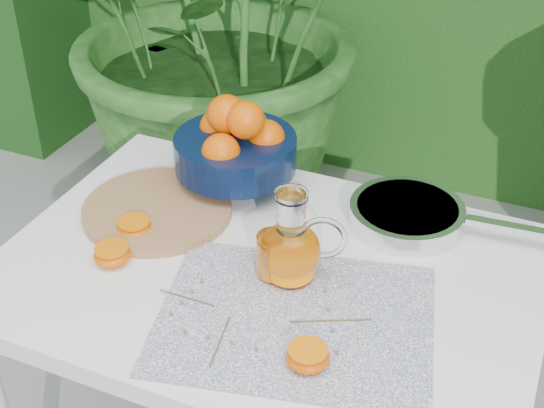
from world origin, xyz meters
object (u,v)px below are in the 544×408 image
at_px(white_table, 268,301).
at_px(juice_pitcher, 292,248).
at_px(fruit_bowl, 236,145).
at_px(cutting_board, 157,210).
at_px(saute_pan, 409,214).

xyz_separation_m(white_table, juice_pitcher, (0.05, -0.01, 0.15)).
bearing_deg(fruit_bowl, juice_pitcher, -47.61).
height_order(white_table, fruit_bowl, fruit_bowl).
bearing_deg(juice_pitcher, white_table, 170.66).
xyz_separation_m(white_table, cutting_board, (-0.28, 0.07, 0.09)).
bearing_deg(saute_pan, cutting_board, -160.56).
bearing_deg(white_table, juice_pitcher, -9.34).
distance_m(fruit_bowl, juice_pitcher, 0.34).
bearing_deg(saute_pan, white_table, -129.89).
bearing_deg(cutting_board, saute_pan, 19.44).
relative_size(white_table, cutting_board, 3.26).
height_order(cutting_board, juice_pitcher, juice_pitcher).
relative_size(cutting_board, fruit_bowl, 1.14).
xyz_separation_m(cutting_board, saute_pan, (0.48, 0.17, 0.01)).
relative_size(fruit_bowl, saute_pan, 0.65).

